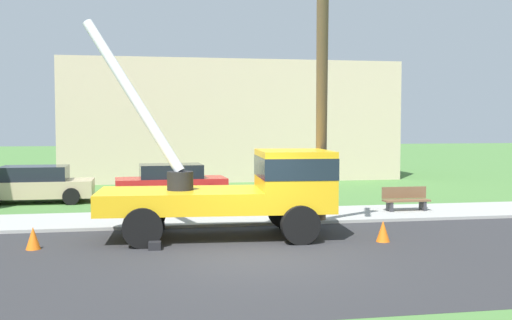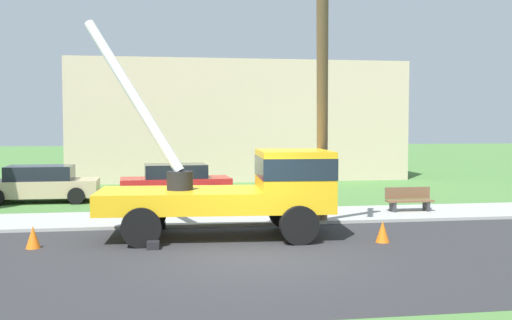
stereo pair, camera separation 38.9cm
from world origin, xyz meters
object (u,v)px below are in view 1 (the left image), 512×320
object	(u,v)px
leaning_utility_pole	(322,78)
park_bench	(406,200)
utility_truck	(247,185)
parked_sedan_tan	(35,184)
traffic_cone_ahead	(383,231)
traffic_cone_behind	(33,238)
parked_sedan_red	(171,182)

from	to	relation	value
leaning_utility_pole	park_bench	size ratio (longest dim) A/B	5.31
utility_truck	parked_sedan_tan	world-z (taller)	utility_truck
utility_truck	park_bench	xyz separation A→B (m)	(6.08, 3.30, -0.95)
park_bench	traffic_cone_ahead	bearing A→B (deg)	-120.20
utility_truck	traffic_cone_ahead	bearing A→B (deg)	-22.11
parked_sedan_tan	utility_truck	bearing A→B (deg)	-51.45
traffic_cone_behind	parked_sedan_red	xyz separation A→B (m)	(3.81, 9.42, 0.43)
traffic_cone_ahead	park_bench	bearing A→B (deg)	59.80
parked_sedan_tan	park_bench	xyz separation A→B (m)	(12.93, -5.31, -0.25)
traffic_cone_ahead	traffic_cone_behind	distance (m)	8.81
utility_truck	leaning_utility_pole	world-z (taller)	leaning_utility_pole
leaning_utility_pole	traffic_cone_ahead	distance (m)	4.55
parked_sedan_tan	parked_sedan_red	bearing A→B (deg)	1.14
leaning_utility_pole	parked_sedan_tan	bearing A→B (deg)	137.53
traffic_cone_behind	parked_sedan_tan	world-z (taller)	parked_sedan_tan
parked_sedan_tan	parked_sedan_red	xyz separation A→B (m)	(5.24, 0.10, 0.00)
leaning_utility_pole	traffic_cone_behind	bearing A→B (deg)	-172.24
leaning_utility_pole	parked_sedan_tan	world-z (taller)	leaning_utility_pole
traffic_cone_ahead	parked_sedan_red	world-z (taller)	parked_sedan_red
traffic_cone_behind	parked_sedan_tan	bearing A→B (deg)	98.72
utility_truck	park_bench	bearing A→B (deg)	28.45
leaning_utility_pole	parked_sedan_red	world-z (taller)	leaning_utility_pole
leaning_utility_pole	traffic_cone_behind	size ratio (longest dim) A/B	15.18
traffic_cone_ahead	parked_sedan_tan	distance (m)	14.28
parked_sedan_tan	leaning_utility_pole	bearing A→B (deg)	-42.47
leaning_utility_pole	parked_sedan_red	xyz separation A→B (m)	(-3.80, 8.39, -3.63)
leaning_utility_pole	traffic_cone_ahead	xyz separation A→B (m)	(1.17, -1.69, -4.06)
leaning_utility_pole	utility_truck	bearing A→B (deg)	-171.74
utility_truck	leaning_utility_pole	bearing A→B (deg)	8.26
leaning_utility_pole	park_bench	world-z (taller)	leaning_utility_pole
traffic_cone_behind	parked_sedan_red	size ratio (longest dim) A/B	0.13
traffic_cone_ahead	parked_sedan_red	distance (m)	11.24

